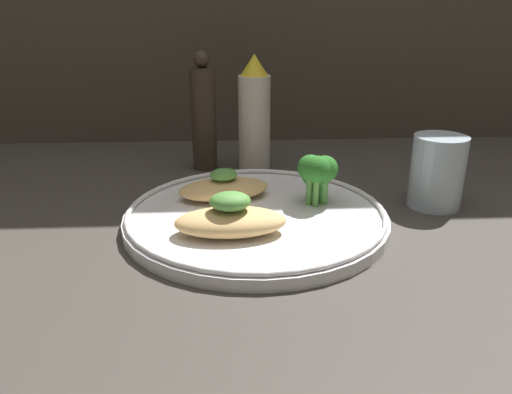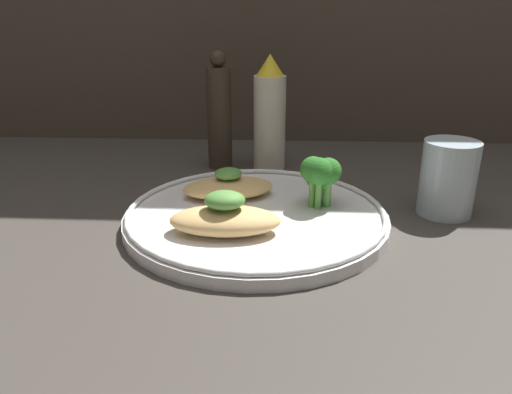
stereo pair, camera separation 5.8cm
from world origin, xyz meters
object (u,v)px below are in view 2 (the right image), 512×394
(plate, at_px, (256,216))
(sauce_bottle, at_px, (270,115))
(pepper_grinder, at_px, (219,115))
(drinking_glass, at_px, (448,178))
(broccoli_bunch, at_px, (320,174))

(plate, xyz_separation_m, sauce_bottle, (0.01, 0.22, 0.07))
(sauce_bottle, height_order, pepper_grinder, pepper_grinder)
(plate, height_order, sauce_bottle, sauce_bottle)
(sauce_bottle, xyz_separation_m, pepper_grinder, (-0.08, -0.00, -0.00))
(sauce_bottle, height_order, drinking_glass, sauce_bottle)
(drinking_glass, bearing_deg, plate, -169.11)
(broccoli_bunch, bearing_deg, pepper_grinder, 126.52)
(plate, bearing_deg, broccoli_bunch, 19.28)
(broccoli_bunch, xyz_separation_m, sauce_bottle, (-0.07, 0.19, 0.03))
(sauce_bottle, bearing_deg, pepper_grinder, -180.00)
(plate, xyz_separation_m, drinking_glass, (0.23, 0.04, 0.04))
(sauce_bottle, bearing_deg, broccoli_bunch, -71.28)
(pepper_grinder, bearing_deg, sauce_bottle, 0.00)
(plate, relative_size, drinking_glass, 3.36)
(drinking_glass, bearing_deg, pepper_grinder, 149.66)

